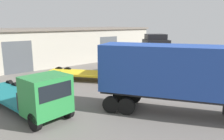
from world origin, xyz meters
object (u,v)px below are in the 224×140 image
at_px(tractor_unit_black, 154,55).
at_px(gravel_pile, 180,61).
at_px(container_trailer_orange, 180,72).
at_px(oil_drum, 205,78).
at_px(traffic_cone, 185,73).
at_px(flatbed_truck_green, 34,95).
at_px(flatbed_truck_red, 105,68).

bearing_deg(tractor_unit_black, gravel_pile, 134.21).
distance_m(container_trailer_orange, oil_drum, 9.15).
bearing_deg(traffic_cone, tractor_unit_black, 127.14).
height_order(gravel_pile, traffic_cone, gravel_pile).
relative_size(tractor_unit_black, traffic_cone, 11.88).
bearing_deg(flatbed_truck_green, tractor_unit_black, 91.64).
bearing_deg(tractor_unit_black, container_trailer_orange, -7.67).
distance_m(tractor_unit_black, container_trailer_orange, 11.26).
relative_size(tractor_unit_black, flatbed_truck_green, 0.73).
relative_size(flatbed_truck_red, traffic_cone, 14.43).
bearing_deg(traffic_cone, flatbed_truck_green, -179.97).
bearing_deg(tractor_unit_black, traffic_cone, 72.58).
height_order(flatbed_truck_red, oil_drum, flatbed_truck_red).
xyz_separation_m(gravel_pile, oil_drum, (-5.91, -6.59, -0.15)).
bearing_deg(container_trailer_orange, oil_drum, 74.88).
xyz_separation_m(tractor_unit_black, oil_drum, (0.79, -5.56, -1.63)).
bearing_deg(gravel_pile, flatbed_truck_green, -170.11).
bearing_deg(gravel_pile, tractor_unit_black, -171.23).
bearing_deg(flatbed_truck_red, gravel_pile, 52.93).
bearing_deg(flatbed_truck_red, tractor_unit_black, 44.11).
bearing_deg(gravel_pile, container_trailer_orange, -147.28).
relative_size(tractor_unit_black, gravel_pile, 1.95).
relative_size(flatbed_truck_red, gravel_pile, 2.37).
xyz_separation_m(flatbed_truck_red, gravel_pile, (12.97, 0.12, -0.69)).
xyz_separation_m(tractor_unit_black, flatbed_truck_red, (-6.27, 0.91, -0.80)).
distance_m(container_trailer_orange, gravel_pile, 17.22).
relative_size(container_trailer_orange, flatbed_truck_green, 1.07).
bearing_deg(oil_drum, tractor_unit_black, 98.06).
height_order(tractor_unit_black, gravel_pile, tractor_unit_black).
distance_m(container_trailer_orange, flatbed_truck_red, 9.34).
relative_size(container_trailer_orange, traffic_cone, 17.41).
relative_size(gravel_pile, traffic_cone, 6.09).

